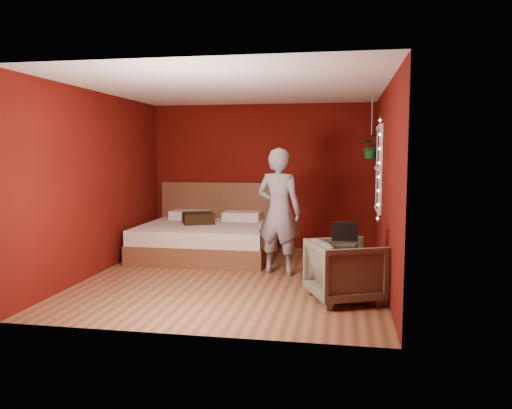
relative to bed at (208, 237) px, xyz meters
name	(u,v)px	position (x,y,z in m)	size (l,w,h in m)	color
floor	(236,277)	(0.78, -1.38, -0.31)	(4.50, 4.50, 0.00)	#955C3B
room_walls	(235,157)	(0.78, -1.38, 1.37)	(4.04, 4.54, 2.62)	#590F09
window	(378,169)	(2.75, -0.48, 1.19)	(0.05, 0.97, 1.27)	white
fairy_lights	(379,170)	(2.72, -1.01, 1.19)	(0.04, 0.04, 1.45)	silver
bed	(208,237)	(0.00, 0.00, 0.00)	(2.16, 1.84, 1.19)	brown
person	(279,211)	(1.35, -1.07, 0.59)	(0.66, 0.43, 1.80)	gray
armchair	(345,271)	(2.28, -2.25, 0.05)	(0.77, 0.79, 0.72)	#6C6A55
handbag	(345,231)	(2.27, -2.24, 0.52)	(0.30, 0.15, 0.21)	black
throw_pillow	(198,218)	(-0.17, 0.02, 0.32)	(0.50, 0.50, 0.18)	#311F10
hanging_plant	(371,147)	(2.66, -0.06, 1.52)	(0.41, 0.38, 0.96)	silver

